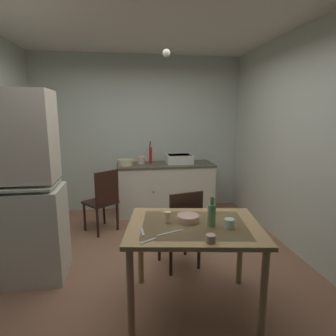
# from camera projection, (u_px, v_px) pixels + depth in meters

# --- Properties ---
(ground_plane) EXTENTS (5.12, 5.12, 0.00)m
(ground_plane) POSITION_uv_depth(u_px,v_px,m) (151.00, 266.00, 3.17)
(ground_plane) COLOR #92664D
(wall_back) EXTENTS (3.68, 0.10, 2.70)m
(wall_back) POSITION_uv_depth(u_px,v_px,m) (140.00, 134.00, 4.97)
(wall_back) COLOR silver
(wall_back) RESTS_ON ground
(wall_right) EXTENTS (0.10, 4.22, 2.70)m
(wall_right) POSITION_uv_depth(u_px,v_px,m) (310.00, 145.00, 3.19)
(wall_right) COLOR silver
(wall_right) RESTS_ON ground
(ceiling_slab) EXTENTS (3.68, 4.22, 0.10)m
(ceiling_slab) POSITION_uv_depth(u_px,v_px,m) (148.00, 2.00, 2.65)
(ceiling_slab) COLOR silver
(hutch_cabinet) EXTENTS (0.86, 0.52, 1.93)m
(hutch_cabinet) POSITION_uv_depth(u_px,v_px,m) (17.00, 195.00, 2.79)
(hutch_cabinet) COLOR silver
(hutch_cabinet) RESTS_ON ground
(counter_cabinet) EXTENTS (1.63, 0.64, 0.87)m
(counter_cabinet) POSITION_uv_depth(u_px,v_px,m) (166.00, 188.00, 4.84)
(counter_cabinet) COLOR silver
(counter_cabinet) RESTS_ON ground
(sink_basin) EXTENTS (0.44, 0.34, 0.15)m
(sink_basin) POSITION_uv_depth(u_px,v_px,m) (179.00, 159.00, 4.78)
(sink_basin) COLOR white
(sink_basin) RESTS_ON counter_cabinet
(hand_pump) EXTENTS (0.05, 0.27, 0.39)m
(hand_pump) POSITION_uv_depth(u_px,v_px,m) (151.00, 154.00, 4.73)
(hand_pump) COLOR #B21E19
(hand_pump) RESTS_ON counter_cabinet
(mixing_bowl_counter) EXTENTS (0.25, 0.25, 0.10)m
(mixing_bowl_counter) POSITION_uv_depth(u_px,v_px,m) (125.00, 162.00, 4.60)
(mixing_bowl_counter) COLOR beige
(mixing_bowl_counter) RESTS_ON counter_cabinet
(stoneware_crock) EXTENTS (0.12, 0.12, 0.12)m
(stoneware_crock) POSITION_uv_depth(u_px,v_px,m) (141.00, 160.00, 4.74)
(stoneware_crock) COLOR beige
(stoneware_crock) RESTS_ON counter_cabinet
(dining_table) EXTENTS (1.24, 1.00, 0.78)m
(dining_table) POSITION_uv_depth(u_px,v_px,m) (194.00, 235.00, 2.39)
(dining_table) COLOR tan
(dining_table) RESTS_ON ground
(chair_far_side) EXTENTS (0.49, 0.49, 0.90)m
(chair_far_side) POSITION_uv_depth(u_px,v_px,m) (181.00, 227.00, 3.06)
(chair_far_side) COLOR #342117
(chair_far_side) RESTS_ON ground
(chair_by_counter) EXTENTS (0.56, 0.56, 0.92)m
(chair_by_counter) POSITION_uv_depth(u_px,v_px,m) (103.00, 200.00, 4.01)
(chair_by_counter) COLOR #311A16
(chair_by_counter) RESTS_ON ground
(serving_bowl_wide) EXTENTS (0.19, 0.19, 0.05)m
(serving_bowl_wide) POSITION_uv_depth(u_px,v_px,m) (188.00, 218.00, 2.43)
(serving_bowl_wide) COLOR tan
(serving_bowl_wide) RESTS_ON dining_table
(mug_dark) EXTENTS (0.07, 0.07, 0.09)m
(mug_dark) POSITION_uv_depth(u_px,v_px,m) (168.00, 217.00, 2.42)
(mug_dark) COLOR beige
(mug_dark) RESTS_ON dining_table
(mug_tall) EXTENTS (0.07, 0.07, 0.06)m
(mug_tall) POSITION_uv_depth(u_px,v_px,m) (211.00, 239.00, 2.03)
(mug_tall) COLOR tan
(mug_tall) RESTS_ON dining_table
(teacup_mint) EXTENTS (0.09, 0.09, 0.08)m
(teacup_mint) POSITION_uv_depth(u_px,v_px,m) (229.00, 223.00, 2.29)
(teacup_mint) COLOR #ADD1C1
(teacup_mint) RESTS_ON dining_table
(glass_bottle) EXTENTS (0.07, 0.07, 0.25)m
(glass_bottle) POSITION_uv_depth(u_px,v_px,m) (212.00, 214.00, 2.32)
(glass_bottle) COLOR #4C7F56
(glass_bottle) RESTS_ON dining_table
(table_knife) EXTENTS (0.21, 0.09, 0.00)m
(table_knife) POSITION_uv_depth(u_px,v_px,m) (170.00, 233.00, 2.20)
(table_knife) COLOR silver
(table_knife) RESTS_ON dining_table
(teaspoon_near_bowl) EXTENTS (0.13, 0.10, 0.00)m
(teaspoon_near_bowl) POSITION_uv_depth(u_px,v_px,m) (149.00, 241.00, 2.06)
(teaspoon_near_bowl) COLOR beige
(teaspoon_near_bowl) RESTS_ON dining_table
(teaspoon_by_cup) EXTENTS (0.03, 0.15, 0.00)m
(teaspoon_by_cup) POSITION_uv_depth(u_px,v_px,m) (142.00, 232.00, 2.21)
(teaspoon_by_cup) COLOR beige
(teaspoon_by_cup) RESTS_ON dining_table
(pendant_bulb) EXTENTS (0.08, 0.08, 0.08)m
(pendant_bulb) POSITION_uv_depth(u_px,v_px,m) (166.00, 53.00, 2.81)
(pendant_bulb) COLOR #F9EFCC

